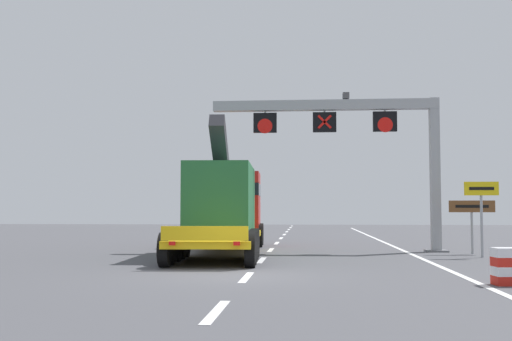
{
  "coord_description": "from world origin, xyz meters",
  "views": [
    {
      "loc": [
        1.98,
        -17.19,
        1.84
      ],
      "look_at": [
        -0.08,
        8.11,
        3.41
      ],
      "focal_mm": 43.83,
      "sensor_mm": 36.0,
      "label": 1
    }
  ],
  "objects_px": {
    "heavy_haul_truck_yellow": "(227,205)",
    "exit_sign_yellow": "(481,201)",
    "overhead_lane_gantry": "(358,130)",
    "tourist_info_sign_brown": "(472,212)"
  },
  "relations": [
    {
      "from": "overhead_lane_gantry",
      "to": "exit_sign_yellow",
      "type": "height_order",
      "value": "overhead_lane_gantry"
    },
    {
      "from": "exit_sign_yellow",
      "to": "tourist_info_sign_brown",
      "type": "height_order",
      "value": "exit_sign_yellow"
    },
    {
      "from": "heavy_haul_truck_yellow",
      "to": "overhead_lane_gantry",
      "type": "bearing_deg",
      "value": 5.71
    },
    {
      "from": "heavy_haul_truck_yellow",
      "to": "exit_sign_yellow",
      "type": "height_order",
      "value": "heavy_haul_truck_yellow"
    },
    {
      "from": "exit_sign_yellow",
      "to": "tourist_info_sign_brown",
      "type": "xyz_separation_m",
      "value": [
        0.11,
        1.84,
        -0.43
      ]
    },
    {
      "from": "overhead_lane_gantry",
      "to": "heavy_haul_truck_yellow",
      "type": "distance_m",
      "value": 6.62
    },
    {
      "from": "overhead_lane_gantry",
      "to": "heavy_haul_truck_yellow",
      "type": "bearing_deg",
      "value": -174.29
    },
    {
      "from": "overhead_lane_gantry",
      "to": "heavy_haul_truck_yellow",
      "type": "xyz_separation_m",
      "value": [
        -5.7,
        -0.57,
        -3.31
      ]
    },
    {
      "from": "overhead_lane_gantry",
      "to": "tourist_info_sign_brown",
      "type": "bearing_deg",
      "value": -15.96
    },
    {
      "from": "heavy_haul_truck_yellow",
      "to": "exit_sign_yellow",
      "type": "bearing_deg",
      "value": -14.2
    }
  ]
}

